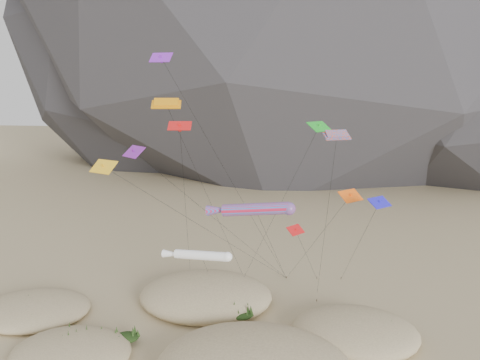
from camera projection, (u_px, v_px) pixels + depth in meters
name	position (u px, v px, depth m)	size (l,w,h in m)	color
kite_stakes	(264.00, 282.00, 58.82)	(19.78, 7.02, 0.30)	#3F2D1E
rainbow_tube_kite	(252.00, 209.00, 42.12)	(8.28, 17.91, 14.26)	red
white_tube_kite	(198.00, 255.00, 39.56)	(6.57, 20.84, 10.83)	white
orange_parafoil	(167.00, 106.00, 46.18)	(7.38, 13.17, 23.13)	orange
multi_parafoil	(337.00, 138.00, 39.62)	(2.45, 13.85, 20.62)	#FF4C1A
delta_kites	(230.00, 161.00, 43.05)	(26.94, 20.37, 27.22)	purple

